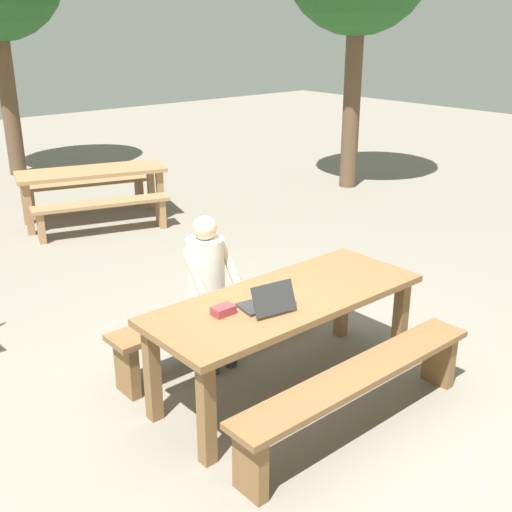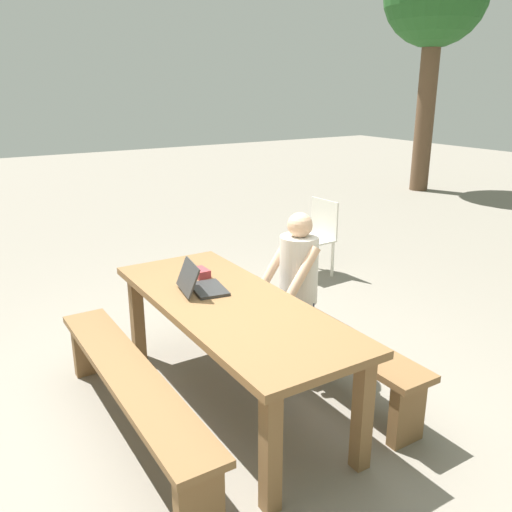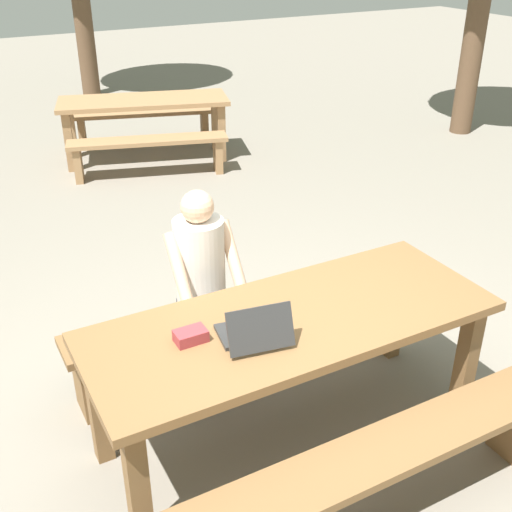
{
  "view_description": "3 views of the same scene",
  "coord_description": "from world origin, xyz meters",
  "px_view_note": "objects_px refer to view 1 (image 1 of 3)",
  "views": [
    {
      "loc": [
        -2.86,
        -3.0,
        2.63
      ],
      "look_at": [
        -0.08,
        0.25,
        1.01
      ],
      "focal_mm": 44.38,
      "sensor_mm": 36.0,
      "label": 1
    },
    {
      "loc": [
        2.83,
        -1.57,
        2.12
      ],
      "look_at": [
        -0.08,
        0.25,
        1.01
      ],
      "focal_mm": 37.54,
      "sensor_mm": 36.0,
      "label": 2
    },
    {
      "loc": [
        -1.43,
        -2.26,
        2.52
      ],
      "look_at": [
        -0.08,
        0.25,
        1.01
      ],
      "focal_mm": 44.5,
      "sensor_mm": 36.0,
      "label": 3
    }
  ],
  "objects_px": {
    "picnic_table_front": "(286,309)",
    "picnic_table_mid": "(92,178)",
    "small_pouch": "(223,310)",
    "person_seated": "(209,281)",
    "laptop": "(267,302)"
  },
  "relations": [
    {
      "from": "small_pouch",
      "to": "picnic_table_front",
      "type": "bearing_deg",
      "value": -5.69
    },
    {
      "from": "picnic_table_front",
      "to": "picnic_table_mid",
      "type": "height_order",
      "value": "picnic_table_front"
    },
    {
      "from": "picnic_table_front",
      "to": "person_seated",
      "type": "height_order",
      "value": "person_seated"
    },
    {
      "from": "person_seated",
      "to": "small_pouch",
      "type": "bearing_deg",
      "value": -118.76
    },
    {
      "from": "picnic_table_mid",
      "to": "laptop",
      "type": "bearing_deg",
      "value": -86.51
    },
    {
      "from": "picnic_table_front",
      "to": "picnic_table_mid",
      "type": "bearing_deg",
      "value": 79.49
    },
    {
      "from": "laptop",
      "to": "picnic_table_front",
      "type": "bearing_deg",
      "value": -153.39
    },
    {
      "from": "picnic_table_mid",
      "to": "person_seated",
      "type": "bearing_deg",
      "value": -87.97
    },
    {
      "from": "laptop",
      "to": "picnic_table_mid",
      "type": "distance_m",
      "value": 4.99
    },
    {
      "from": "picnic_table_front",
      "to": "laptop",
      "type": "distance_m",
      "value": 0.32
    },
    {
      "from": "picnic_table_mid",
      "to": "small_pouch",
      "type": "bearing_deg",
      "value": -89.93
    },
    {
      "from": "picnic_table_front",
      "to": "picnic_table_mid",
      "type": "distance_m",
      "value": 4.85
    },
    {
      "from": "picnic_table_front",
      "to": "laptop",
      "type": "height_order",
      "value": "laptop"
    },
    {
      "from": "laptop",
      "to": "person_seated",
      "type": "relative_size",
      "value": 0.29
    },
    {
      "from": "picnic_table_mid",
      "to": "picnic_table_front",
      "type": "bearing_deg",
      "value": -83.72
    }
  ]
}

